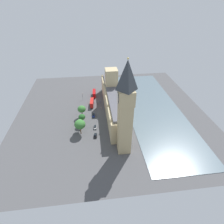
# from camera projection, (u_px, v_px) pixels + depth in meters

# --- Properties ---
(ground_plane) EXTENTS (145.74, 145.74, 0.00)m
(ground_plane) POSITION_uv_depth(u_px,v_px,m) (111.00, 111.00, 144.01)
(ground_plane) COLOR #4C4C4F
(river_thames) EXTENTS (41.98, 131.16, 0.25)m
(river_thames) POSITION_uv_depth(u_px,v_px,m) (152.00, 108.00, 147.40)
(river_thames) COLOR slate
(river_thames) RESTS_ON ground
(parliament_building) EXTENTS (12.99, 75.74, 29.51)m
(parliament_building) POSITION_uv_depth(u_px,v_px,m) (113.00, 100.00, 140.73)
(parliament_building) COLOR tan
(parliament_building) RESTS_ON ground
(clock_tower) EXTENTS (8.24, 8.24, 55.78)m
(clock_tower) POSITION_uv_depth(u_px,v_px,m) (125.00, 110.00, 92.88)
(clock_tower) COLOR tan
(clock_tower) RESTS_ON ground
(double_decker_bus_opposite_hall) EXTENTS (3.05, 10.61, 4.75)m
(double_decker_bus_opposite_hall) POSITION_uv_depth(u_px,v_px,m) (94.00, 93.00, 163.04)
(double_decker_bus_opposite_hall) COLOR #B20C0F
(double_decker_bus_opposite_hall) RESTS_ON ground
(double_decker_bus_trailing) EXTENTS (3.48, 10.69, 4.75)m
(double_decker_bus_trailing) POSITION_uv_depth(u_px,v_px,m) (92.00, 103.00, 149.49)
(double_decker_bus_trailing) COLOR red
(double_decker_bus_trailing) RESTS_ON ground
(car_blue_by_river_gate) EXTENTS (1.92, 4.57, 1.74)m
(car_blue_by_river_gate) POSITION_uv_depth(u_px,v_px,m) (93.00, 115.00, 137.62)
(car_blue_by_river_gate) COLOR navy
(car_blue_by_river_gate) RESTS_ON ground
(car_silver_under_trees) EXTENTS (2.08, 4.16, 1.74)m
(car_silver_under_trees) POSITION_uv_depth(u_px,v_px,m) (95.00, 127.00, 125.69)
(car_silver_under_trees) COLOR #B7B7BC
(car_silver_under_trees) RESTS_ON ground
(car_black_leading) EXTENTS (2.29, 4.44, 1.74)m
(car_black_leading) POSITION_uv_depth(u_px,v_px,m) (95.00, 135.00, 118.37)
(car_black_leading) COLOR black
(car_black_leading) RESTS_ON ground
(pedestrian_near_tower) EXTENTS (0.44, 0.55, 1.50)m
(pedestrian_near_tower) POSITION_uv_depth(u_px,v_px,m) (100.00, 102.00, 154.58)
(pedestrian_near_tower) COLOR navy
(pedestrian_near_tower) RESTS_ON ground
(pedestrian_far_end) EXTENTS (0.65, 0.56, 1.60)m
(pedestrian_far_end) POSITION_uv_depth(u_px,v_px,m) (102.00, 108.00, 146.54)
(pedestrian_far_end) COLOR gray
(pedestrian_far_end) RESTS_ON ground
(plane_tree_midblock) EXTENTS (5.97, 5.97, 9.70)m
(plane_tree_midblock) POSITION_uv_depth(u_px,v_px,m) (82.00, 109.00, 133.23)
(plane_tree_midblock) COLOR brown
(plane_tree_midblock) RESTS_ON ground
(plane_tree_corner) EXTENTS (4.44, 4.44, 8.88)m
(plane_tree_corner) POSITION_uv_depth(u_px,v_px,m) (80.00, 122.00, 120.34)
(plane_tree_corner) COLOR brown
(plane_tree_corner) RESTS_ON ground
(plane_tree_kerbside) EXTENTS (4.70, 4.70, 8.90)m
(plane_tree_kerbside) POSITION_uv_depth(u_px,v_px,m) (82.00, 117.00, 125.33)
(plane_tree_kerbside) COLOR brown
(plane_tree_kerbside) RESTS_ON ground
(plane_tree_slot_10) EXTENTS (7.18, 7.18, 10.73)m
(plane_tree_slot_10) POSITION_uv_depth(u_px,v_px,m) (80.00, 124.00, 117.08)
(plane_tree_slot_10) COLOR brown
(plane_tree_slot_10) RESTS_ON ground
(street_lamp_slot_11) EXTENTS (0.56, 0.56, 7.00)m
(street_lamp_slot_11) POSITION_uv_depth(u_px,v_px,m) (83.00, 120.00, 126.08)
(street_lamp_slot_11) COLOR black
(street_lamp_slot_11) RESTS_ON ground
(street_lamp_slot_12) EXTENTS (0.56, 0.56, 6.38)m
(street_lamp_slot_12) POSITION_uv_depth(u_px,v_px,m) (82.00, 95.00, 156.73)
(street_lamp_slot_12) COLOR black
(street_lamp_slot_12) RESTS_ON ground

